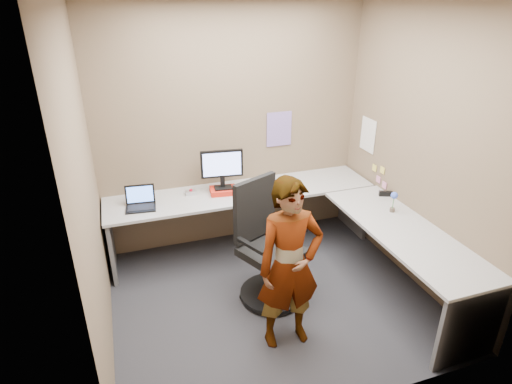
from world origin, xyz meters
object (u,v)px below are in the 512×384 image
object	(u,v)px
office_chair	(267,253)
monitor	(222,166)
person	(290,265)
desk	(299,221)

from	to	relation	value
office_chair	monitor	bearing A→B (deg)	76.19
monitor	office_chair	bearing A→B (deg)	-72.12
person	desk	bearing A→B (deg)	62.15
desk	person	size ratio (longest dim) A/B	1.99
monitor	person	distance (m)	1.58
office_chair	person	size ratio (longest dim) A/B	0.78
monitor	person	bearing A→B (deg)	-77.83
desk	monitor	distance (m)	1.01
desk	office_chair	xyz separation A→B (m)	(-0.46, -0.31, -0.11)
monitor	office_chair	xyz separation A→B (m)	(0.18, -0.93, -0.56)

